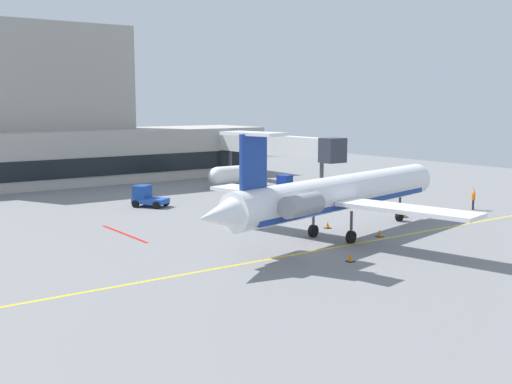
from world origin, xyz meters
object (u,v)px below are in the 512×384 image
Objects in this scene: fuel_tank at (236,175)px; marshaller at (473,199)px; pushback_tractor at (281,186)px; baggage_tug at (147,197)px; regional_jet at (337,194)px.

fuel_tank reaches higher than marshaller.
pushback_tractor is at bearing -83.50° from fuel_tank.
baggage_tug is 1.10× the size of pushback_tractor.
regional_jet is 21.99m from baggage_tug.
regional_jet is 3.89× the size of fuel_tank.
baggage_tug is 15.77m from pushback_tractor.
baggage_tug is 1.85× the size of marshaller.
pushback_tractor is 7.64m from fuel_tank.
fuel_tank is at bearing 70.18° from regional_jet.
baggage_tug is at bearing 177.19° from pushback_tractor.
marshaller is (8.87, -26.22, -0.41)m from fuel_tank.
fuel_tank is (14.88, 6.81, 0.49)m from baggage_tug.
regional_jet is 8.45× the size of pushback_tractor.
regional_jet is 19.25m from marshaller.
marshaller is at bearing 5.79° from regional_jet.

